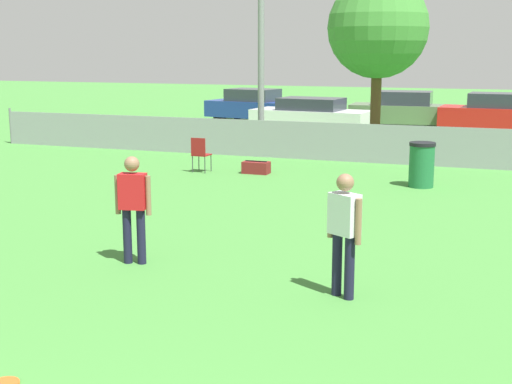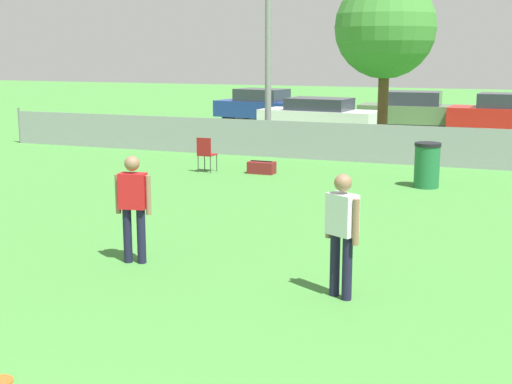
% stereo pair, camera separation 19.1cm
% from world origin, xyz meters
% --- Properties ---
extents(fence_backline, '(26.46, 0.07, 1.21)m').
position_xyz_m(fence_backline, '(0.00, 18.00, 0.55)').
color(fence_backline, gray).
rests_on(fence_backline, ground_plane).
extents(tree_near_pole, '(3.05, 3.05, 5.33)m').
position_xyz_m(tree_near_pole, '(-1.09, 20.04, 3.78)').
color(tree_near_pole, brown).
rests_on(tree_near_pole, ground_plane).
extents(player_thrower_red, '(0.54, 0.29, 1.62)m').
position_xyz_m(player_thrower_red, '(-2.18, 7.14, 0.94)').
color(player_thrower_red, '#191933').
rests_on(player_thrower_red, ground_plane).
extents(player_receiver_white, '(0.49, 0.38, 1.62)m').
position_xyz_m(player_receiver_white, '(1.09, 6.76, 0.94)').
color(player_receiver_white, '#191933').
rests_on(player_receiver_white, ground_plane).
extents(frisbee_disc, '(0.28, 0.28, 0.03)m').
position_xyz_m(frisbee_disc, '(-1.35, 3.22, 0.01)').
color(frisbee_disc, '#E5591E').
rests_on(frisbee_disc, ground_plane).
extents(folding_chair_sideline, '(0.42, 0.43, 0.92)m').
position_xyz_m(folding_chair_sideline, '(-4.65, 14.87, 0.53)').
color(folding_chair_sideline, '#333338').
rests_on(folding_chair_sideline, ground_plane).
extents(trash_bin, '(0.61, 0.61, 1.05)m').
position_xyz_m(trash_bin, '(1.03, 14.81, 0.53)').
color(trash_bin, '#1E6638').
rests_on(trash_bin, ground_plane).
extents(gear_bag_sideline, '(0.68, 0.38, 0.33)m').
position_xyz_m(gear_bag_sideline, '(-3.22, 15.21, 0.15)').
color(gear_bag_sideline, maroon).
rests_on(gear_bag_sideline, ground_plane).
extents(parked_car_blue, '(4.33, 2.42, 1.46)m').
position_xyz_m(parked_car_blue, '(-8.09, 27.96, 0.71)').
color(parked_car_blue, black).
rests_on(parked_car_blue, ground_plane).
extents(parked_car_white, '(4.72, 2.23, 1.31)m').
position_xyz_m(parked_car_white, '(-4.58, 25.12, 0.66)').
color(parked_car_white, black).
rests_on(parked_car_white, ground_plane).
extents(parked_car_olive, '(4.39, 1.96, 1.47)m').
position_xyz_m(parked_car_olive, '(-1.46, 28.15, 0.70)').
color(parked_car_olive, black).
rests_on(parked_car_olive, ground_plane).
extents(parked_car_red, '(4.64, 2.00, 1.50)m').
position_xyz_m(parked_car_red, '(2.38, 27.60, 0.73)').
color(parked_car_red, black).
rests_on(parked_car_red, ground_plane).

